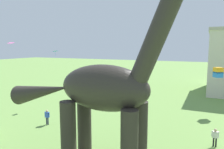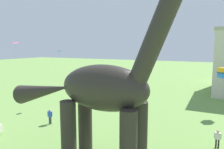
# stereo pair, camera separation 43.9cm
# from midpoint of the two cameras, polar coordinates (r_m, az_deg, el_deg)

# --- Properties ---
(dinosaur_sculpture) EXTENTS (15.04, 3.19, 15.72)m
(dinosaur_sculpture) POSITION_cam_midpoint_polar(r_m,az_deg,el_deg) (14.45, -1.65, -3.57)
(dinosaur_sculpture) COLOR #2D2823
(dinosaur_sculpture) RESTS_ON ground_plane
(person_far_spectator) EXTENTS (0.59, 0.26, 1.58)m
(person_far_spectator) POSITION_cam_midpoint_polar(r_m,az_deg,el_deg) (20.54, 27.15, -14.78)
(person_far_spectator) COLOR black
(person_far_spectator) RESTS_ON ground_plane
(person_strolling_adult) EXTENTS (0.62, 0.27, 1.67)m
(person_strolling_adult) POSITION_cam_midpoint_polar(r_m,az_deg,el_deg) (24.52, -15.87, -10.47)
(person_strolling_adult) COLOR #2D3347
(person_strolling_adult) RESTS_ON ground_plane
(kite_near_low) EXTENTS (1.22, 1.22, 1.25)m
(kite_near_low) POSITION_cam_midpoint_polar(r_m,az_deg,el_deg) (29.49, 28.01, 0.41)
(kite_near_low) COLOR orange
(kite_mid_center) EXTENTS (0.57, 0.72, 0.84)m
(kite_mid_center) POSITION_cam_midpoint_polar(r_m,az_deg,el_deg) (31.23, -13.63, 6.13)
(kite_mid_center) COLOR #287AE5
(kite_apex) EXTENTS (0.87, 0.73, 0.95)m
(kite_apex) POSITION_cam_midpoint_polar(r_m,az_deg,el_deg) (29.51, -24.22, 7.73)
(kite_apex) COLOR pink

